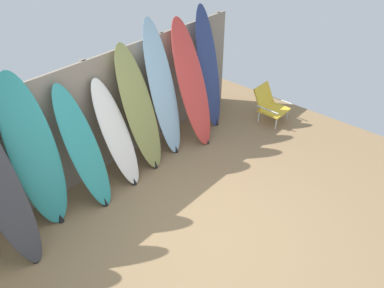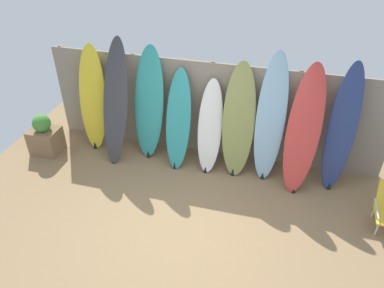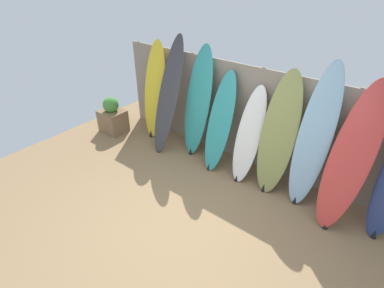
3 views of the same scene
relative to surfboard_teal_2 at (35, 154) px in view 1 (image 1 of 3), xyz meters
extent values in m
plane|color=#8E704C|center=(1.08, -1.70, -1.02)|extent=(7.68, 7.68, 0.00)
cube|color=gray|center=(1.08, 0.30, -0.12)|extent=(6.08, 0.04, 1.80)
cylinder|color=slate|center=(1.08, 0.34, -0.12)|extent=(0.10, 0.10, 1.80)
cylinder|color=slate|center=(2.52, 0.34, -0.12)|extent=(0.10, 0.10, 1.80)
cylinder|color=slate|center=(3.96, 0.34, -0.12)|extent=(0.10, 0.10, 1.80)
cone|color=black|center=(-0.56, -0.54, -0.96)|extent=(0.08, 0.08, 0.11)
ellipsoid|color=teal|center=(0.00, 0.00, 0.01)|extent=(0.61, 0.56, 2.06)
cone|color=black|center=(0.00, -0.21, -0.95)|extent=(0.08, 0.08, 0.12)
ellipsoid|color=teal|center=(0.58, -0.12, -0.17)|extent=(0.48, 0.71, 1.71)
cone|color=black|center=(0.58, -0.41, -0.95)|extent=(0.08, 0.08, 0.13)
ellipsoid|color=white|center=(1.15, -0.10, -0.23)|extent=(0.47, 0.69, 1.57)
cone|color=black|center=(1.15, -0.38, -0.96)|extent=(0.08, 0.08, 0.11)
ellipsoid|color=olive|center=(1.63, -0.07, -0.05)|extent=(0.60, 0.66, 1.93)
cone|color=black|center=(1.63, -0.33, -0.94)|extent=(0.08, 0.08, 0.14)
ellipsoid|color=#8CB7D6|center=(2.15, -0.05, 0.06)|extent=(0.49, 0.58, 2.16)
cone|color=black|center=(2.15, -0.29, -0.95)|extent=(0.08, 0.08, 0.12)
ellipsoid|color=#D13D38|center=(2.69, -0.17, 0.00)|extent=(0.61, 0.87, 2.04)
cone|color=black|center=(2.69, -0.52, -0.96)|extent=(0.08, 0.08, 0.10)
ellipsoid|color=navy|center=(3.26, -0.05, 0.04)|extent=(0.50, 0.59, 2.11)
cone|color=black|center=(3.26, -0.28, -0.94)|extent=(0.08, 0.08, 0.13)
cylinder|color=silver|center=(3.88, -1.16, -0.91)|extent=(0.02, 0.02, 0.22)
cylinder|color=silver|center=(4.29, -1.16, -0.91)|extent=(0.02, 0.02, 0.22)
cylinder|color=silver|center=(3.88, -0.79, -0.91)|extent=(0.02, 0.02, 0.22)
cylinder|color=silver|center=(4.29, -0.79, -0.91)|extent=(0.02, 0.02, 0.22)
cube|color=gold|center=(4.08, -0.98, -0.78)|extent=(0.48, 0.44, 0.03)
cube|color=gold|center=(4.08, -0.74, -0.59)|extent=(0.46, 0.23, 0.42)
cylinder|color=silver|center=(3.84, -0.98, -0.68)|extent=(0.02, 0.44, 0.02)
cylinder|color=silver|center=(4.32, -0.98, -0.68)|extent=(0.02, 0.44, 0.02)
camera|label=1|loc=(-1.46, -3.81, 2.72)|focal=35.00mm
camera|label=2|loc=(2.27, -5.50, 3.17)|focal=35.00mm
camera|label=3|loc=(3.08, -4.04, 2.22)|focal=28.00mm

